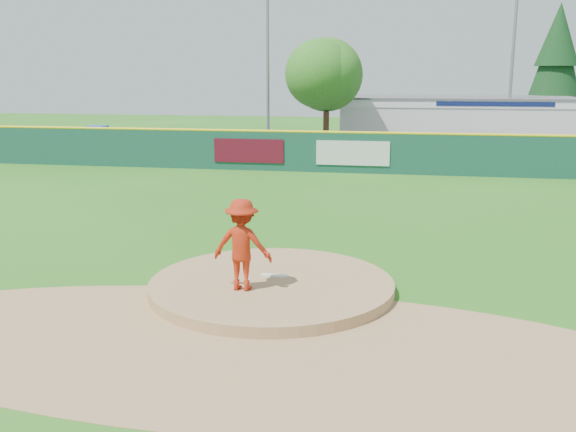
% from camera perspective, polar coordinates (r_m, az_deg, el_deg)
% --- Properties ---
extents(ground, '(120.00, 120.00, 0.00)m').
position_cam_1_polar(ground, '(14.58, -1.46, -6.67)').
color(ground, '#286B19').
rests_on(ground, ground).
extents(pitchers_mound, '(5.50, 5.50, 0.50)m').
position_cam_1_polar(pitchers_mound, '(14.58, -1.46, -6.67)').
color(pitchers_mound, '#9E774C').
rests_on(pitchers_mound, ground).
extents(pitching_rubber, '(0.60, 0.15, 0.04)m').
position_cam_1_polar(pitching_rubber, '(14.78, -1.22, -5.31)').
color(pitching_rubber, white).
rests_on(pitching_rubber, pitchers_mound).
extents(infield_dirt_arc, '(15.40, 15.40, 0.01)m').
position_cam_1_polar(infield_dirt_arc, '(11.87, -4.56, -11.31)').
color(infield_dirt_arc, '#9E774C').
rests_on(infield_dirt_arc, ground).
extents(parking_lot, '(44.00, 16.00, 0.02)m').
position_cam_1_polar(parking_lot, '(40.85, 6.53, 5.71)').
color(parking_lot, '#38383A').
rests_on(parking_lot, ground).
extents(pitcher, '(1.31, 0.79, 1.98)m').
position_cam_1_polar(pitcher, '(13.69, -4.10, -2.56)').
color(pitcher, '#AA250E').
rests_on(pitcher, pitchers_mound).
extents(van, '(5.19, 2.99, 1.36)m').
position_cam_1_polar(van, '(38.03, 15.03, 5.91)').
color(van, white).
rests_on(van, parking_lot).
extents(pool_building_grp, '(15.20, 8.20, 3.31)m').
position_cam_1_polar(pool_building_grp, '(45.67, 14.66, 8.18)').
color(pool_building_grp, silver).
rests_on(pool_building_grp, ground).
extents(fence_banners, '(8.85, 0.04, 1.20)m').
position_cam_1_polar(fence_banners, '(32.05, 1.06, 5.71)').
color(fence_banners, '#550C1B').
rests_on(fence_banners, ground).
extents(playground_slide, '(1.07, 3.01, 1.66)m').
position_cam_1_polar(playground_slide, '(41.78, -16.60, 6.57)').
color(playground_slide, blue).
rests_on(playground_slide, ground).
extents(outfield_fence, '(40.00, 0.14, 2.07)m').
position_cam_1_polar(outfield_fence, '(31.81, 5.36, 5.77)').
color(outfield_fence, '#144235').
rests_on(outfield_fence, ground).
extents(deciduous_tree, '(5.60, 5.60, 7.36)m').
position_cam_1_polar(deciduous_tree, '(38.78, 3.46, 12.13)').
color(deciduous_tree, '#382314').
rests_on(deciduous_tree, ground).
extents(conifer_tree, '(4.40, 4.40, 9.50)m').
position_cam_1_polar(conifer_tree, '(50.49, 22.74, 12.42)').
color(conifer_tree, '#382314').
rests_on(conifer_tree, ground).
extents(light_pole_left, '(1.75, 0.25, 11.00)m').
position_cam_1_polar(light_pole_left, '(41.45, -1.82, 14.24)').
color(light_pole_left, gray).
rests_on(light_pole_left, ground).
extents(light_pole_right, '(1.75, 0.25, 10.00)m').
position_cam_1_polar(light_pole_right, '(42.91, 19.32, 12.83)').
color(light_pole_right, gray).
rests_on(light_pole_right, ground).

